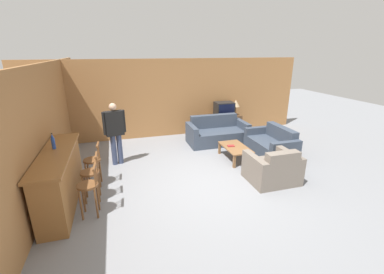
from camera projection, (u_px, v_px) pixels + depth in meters
ground_plane at (207, 183)px, 5.79m from camera, size 24.00×24.00×0.00m
wall_back at (171, 98)px, 8.71m from camera, size 9.40×0.08×2.60m
wall_left at (49, 124)px, 5.71m from camera, size 0.08×8.68×2.60m
bar_counter at (60, 178)px, 4.88m from camera, size 0.55×2.29×1.08m
bar_chair_near at (89, 189)px, 4.53m from camera, size 0.38×0.38×0.97m
bar_chair_mid at (91, 176)px, 5.01m from camera, size 0.36×0.36×0.97m
bar_chair_far at (93, 163)px, 5.56m from camera, size 0.38×0.38×0.97m
couch_far at (217, 134)px, 8.26m from camera, size 1.88×0.95×0.85m
armchair_near at (273, 169)px, 5.79m from camera, size 1.06×0.90×0.83m
loveseat_right at (272, 145)px, 7.27m from camera, size 0.87×1.53×0.82m
coffee_table at (235, 148)px, 6.98m from camera, size 0.60×1.06×0.37m
tv_unit at (223, 124)px, 9.20m from camera, size 1.20×0.53×0.66m
tv at (224, 109)px, 9.01m from camera, size 0.64×0.47×0.48m
bottle at (53, 142)px, 4.83m from camera, size 0.07×0.07×0.31m
book_on_table at (231, 146)px, 6.99m from camera, size 0.19×0.14×0.02m
table_lamp at (236, 104)px, 9.08m from camera, size 0.28×0.28×0.53m
person_by_window at (115, 131)px, 6.51m from camera, size 0.56×0.28×1.62m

